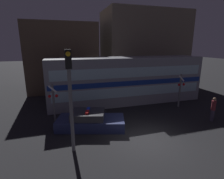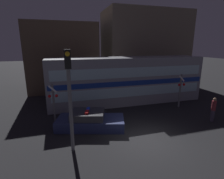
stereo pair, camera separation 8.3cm
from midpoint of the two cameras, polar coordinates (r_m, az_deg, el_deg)
The scene contains 9 objects.
ground_plane at distance 10.85m, azimuth 11.70°, elevation -16.20°, with size 120.00×120.00×0.00m, color black.
train at distance 16.89m, azimuth 5.09°, elevation 3.07°, with size 14.69×2.87×4.35m.
police_car at distance 12.05m, azimuth -7.02°, elevation -10.17°, with size 4.81×3.08×1.30m.
pedestrian at distance 14.74m, azimuth 30.30°, elevation -5.63°, with size 0.30×0.30×1.80m.
crossing_signal_near at distance 16.59m, azimuth 21.55°, elevation 0.08°, with size 0.69×0.33×3.00m.
crossing_signal_far at distance 13.24m, azimuth -18.37°, elevation -3.57°, with size 0.69×0.33×2.80m.
traffic_light_corner at distance 8.79m, azimuth -13.42°, elevation -0.87°, with size 0.30×0.46×5.27m.
building_left at distance 23.13m, azimuth -15.61°, elevation 10.13°, with size 8.10×6.18×7.95m.
building_center at distance 25.70m, azimuth 10.56°, elevation 12.97°, with size 11.17×6.19×9.91m.
Camera 2 is at (-4.57, -8.18, 5.46)m, focal length 28.00 mm.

